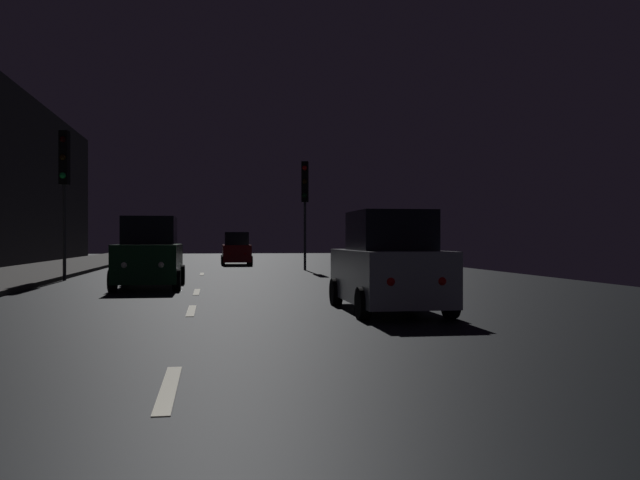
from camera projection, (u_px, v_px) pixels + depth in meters
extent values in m
cube|color=black|center=(202.00, 275.00, 27.97)|extent=(26.45, 84.00, 0.02)
cube|color=#33302D|center=(19.00, 275.00, 26.88)|extent=(4.40, 84.00, 0.15)
cube|color=beige|center=(169.00, 388.00, 6.73)|extent=(0.16, 2.20, 0.01)
cube|color=beige|center=(191.00, 311.00, 13.99)|extent=(0.16, 2.20, 0.01)
cube|color=beige|center=(197.00, 292.00, 18.94)|extent=(0.16, 2.20, 0.01)
cube|color=beige|center=(202.00, 274.00, 28.62)|extent=(0.16, 2.20, 0.01)
cylinder|color=#38383A|center=(305.00, 236.00, 32.34)|extent=(0.12, 0.12, 3.20)
cube|color=black|center=(305.00, 182.00, 32.33)|extent=(0.38, 0.40, 1.90)
sphere|color=red|center=(305.00, 168.00, 32.16)|extent=(0.22, 0.22, 0.22)
sphere|color=black|center=(305.00, 181.00, 32.16)|extent=(0.22, 0.22, 0.22)
sphere|color=black|center=(305.00, 195.00, 32.16)|extent=(0.22, 0.22, 0.22)
cylinder|color=#38383A|center=(64.00, 233.00, 24.28)|extent=(0.12, 0.12, 3.37)
cube|color=black|center=(64.00, 158.00, 24.27)|extent=(0.34, 0.37, 1.90)
sphere|color=black|center=(63.00, 139.00, 24.09)|extent=(0.22, 0.22, 0.22)
sphere|color=black|center=(63.00, 157.00, 24.09)|extent=(0.22, 0.22, 0.22)
sphere|color=#19D84C|center=(63.00, 175.00, 24.10)|extent=(0.22, 0.22, 0.22)
cube|color=#0F3819|center=(149.00, 262.00, 20.55)|extent=(1.77, 4.13, 1.08)
cube|color=black|center=(150.00, 231.00, 20.69)|extent=(1.50, 2.06, 0.83)
cylinder|color=black|center=(177.00, 280.00, 19.25)|extent=(0.22, 0.63, 0.63)
cylinder|color=black|center=(112.00, 281.00, 18.98)|extent=(0.22, 0.63, 0.63)
cylinder|color=black|center=(181.00, 275.00, 22.11)|extent=(0.22, 0.63, 0.63)
cylinder|color=black|center=(126.00, 275.00, 21.84)|extent=(0.22, 0.63, 0.63)
sphere|color=white|center=(161.00, 265.00, 18.62)|extent=(0.18, 0.18, 0.18)
sphere|color=white|center=(124.00, 265.00, 18.47)|extent=(0.18, 0.18, 0.18)
sphere|color=red|center=(170.00, 260.00, 22.62)|extent=(0.18, 0.18, 0.18)
sphere|color=red|center=(140.00, 260.00, 22.47)|extent=(0.18, 0.18, 0.18)
cube|color=maroon|center=(236.00, 253.00, 38.89)|extent=(1.54, 3.58, 0.94)
cube|color=black|center=(236.00, 239.00, 38.76)|extent=(1.30, 1.79, 0.72)
cylinder|color=black|center=(223.00, 259.00, 40.01)|extent=(0.19, 0.55, 0.55)
cylinder|color=black|center=(249.00, 259.00, 40.24)|extent=(0.19, 0.55, 0.55)
cylinder|color=black|center=(223.00, 261.00, 37.53)|extent=(0.19, 0.55, 0.55)
cylinder|color=black|center=(251.00, 261.00, 37.77)|extent=(0.19, 0.55, 0.55)
sphere|color=slate|center=(228.00, 253.00, 40.56)|extent=(0.15, 0.15, 0.15)
sphere|color=slate|center=(242.00, 253.00, 40.69)|extent=(0.15, 0.15, 0.15)
sphere|color=red|center=(230.00, 254.00, 37.09)|extent=(0.15, 0.15, 0.15)
sphere|color=red|center=(245.00, 254.00, 37.22)|extent=(0.15, 0.15, 0.15)
cube|color=#A5A8AD|center=(388.00, 276.00, 13.88)|extent=(1.68, 3.92, 1.03)
cube|color=black|center=(390.00, 231.00, 13.74)|extent=(1.43, 1.96, 0.78)
cylinder|color=black|center=(336.00, 292.00, 15.11)|extent=(0.21, 0.60, 0.60)
cylinder|color=black|center=(409.00, 291.00, 15.37)|extent=(0.21, 0.60, 0.60)
cylinder|color=black|center=(363.00, 304.00, 12.40)|extent=(0.21, 0.60, 0.60)
cylinder|color=black|center=(451.00, 302.00, 12.66)|extent=(0.21, 0.60, 0.60)
sphere|color=slate|center=(347.00, 271.00, 15.71)|extent=(0.17, 0.17, 0.17)
sphere|color=slate|center=(387.00, 271.00, 15.85)|extent=(0.17, 0.17, 0.17)
sphere|color=red|center=(390.00, 282.00, 11.92)|extent=(0.17, 0.17, 0.17)
sphere|color=red|center=(442.00, 281.00, 12.06)|extent=(0.17, 0.17, 0.17)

